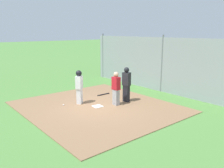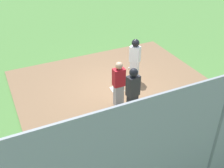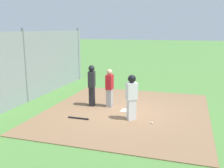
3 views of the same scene
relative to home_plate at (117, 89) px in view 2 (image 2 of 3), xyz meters
name	(u,v)px [view 2 (image 2 of 3)]	position (x,y,z in m)	size (l,w,h in m)	color
ground_plane	(117,90)	(0.00, 0.00, -0.04)	(140.00, 140.00, 0.00)	#51843D
dirt_infield	(117,90)	(0.00, 0.00, -0.03)	(7.20, 6.40, 0.03)	#896647
home_plate	(117,89)	(0.00, 0.00, 0.00)	(0.44, 0.44, 0.02)	white
catcher	(119,83)	(-0.36, -0.85, 0.84)	(0.38, 0.26, 1.63)	#9E9EA3
umpire	(133,92)	(-0.27, -1.62, 0.92)	(0.42, 0.32, 1.77)	black
runner	(135,57)	(0.94, 0.41, 0.95)	(0.44, 0.46, 1.68)	silver
baseball_bat	(173,100)	(1.46, -1.48, 0.02)	(0.06, 0.06, 0.82)	black
baseball	(129,68)	(1.15, 1.21, 0.03)	(0.07, 0.07, 0.07)	white
backstop_fence	(215,138)	(0.00, -4.71, 1.56)	(12.00, 0.10, 3.35)	#93999E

